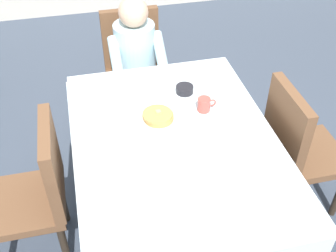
{
  "coord_description": "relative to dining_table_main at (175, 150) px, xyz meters",
  "views": [
    {
      "loc": [
        -0.43,
        -1.66,
        2.27
      ],
      "look_at": [
        -0.03,
        0.05,
        0.79
      ],
      "focal_mm": 44.79,
      "sensor_mm": 36.0,
      "label": 1
    }
  ],
  "objects": [
    {
      "name": "ground_plane",
      "position": [
        0.0,
        0.0,
        -0.65
      ],
      "size": [
        14.0,
        14.0,
        0.0
      ],
      "primitive_type": "plane",
      "color": "#3D4756"
    },
    {
      "name": "dining_table_main",
      "position": [
        0.0,
        0.0,
        0.0
      ],
      "size": [
        1.12,
        1.52,
        0.74
      ],
      "color": "silver",
      "rests_on": "ground"
    },
    {
      "name": "chair_diner",
      "position": [
        -0.04,
        1.17,
        -0.12
      ],
      "size": [
        0.44,
        0.45,
        0.93
      ],
      "rotation": [
        0.0,
        0.0,
        3.14
      ],
      "color": "brown",
      "rests_on": "ground"
    },
    {
      "name": "diner_person",
      "position": [
        -0.04,
        1.01,
        0.02
      ],
      "size": [
        0.4,
        0.43,
        1.12
      ],
      "rotation": [
        0.0,
        0.0,
        3.14
      ],
      "color": "silver",
      "rests_on": "ground"
    },
    {
      "name": "chair_right_side",
      "position": [
        0.77,
        0.0,
        -0.12
      ],
      "size": [
        0.45,
        0.44,
        0.93
      ],
      "rotation": [
        0.0,
        0.0,
        -1.57
      ],
      "color": "brown",
      "rests_on": "ground"
    },
    {
      "name": "chair_left_side",
      "position": [
        -0.77,
        0.0,
        -0.12
      ],
      "size": [
        0.45,
        0.44,
        0.93
      ],
      "rotation": [
        0.0,
        0.0,
        1.57
      ],
      "color": "brown",
      "rests_on": "ground"
    },
    {
      "name": "plate_breakfast",
      "position": [
        -0.06,
        0.16,
        0.1
      ],
      "size": [
        0.28,
        0.28,
        0.02
      ],
      "primitive_type": "cylinder",
      "color": "white",
      "rests_on": "dining_table_main"
    },
    {
      "name": "breakfast_stack",
      "position": [
        -0.06,
        0.16,
        0.13
      ],
      "size": [
        0.18,
        0.18,
        0.06
      ],
      "color": "tan",
      "rests_on": "plate_breakfast"
    },
    {
      "name": "cup_coffee",
      "position": [
        0.23,
        0.2,
        0.13
      ],
      "size": [
        0.11,
        0.08,
        0.08
      ],
      "color": "#B24C42",
      "rests_on": "dining_table_main"
    },
    {
      "name": "bowl_butter",
      "position": [
        0.16,
        0.4,
        0.11
      ],
      "size": [
        0.11,
        0.11,
        0.04
      ],
      "primitive_type": "cylinder",
      "color": "black",
      "rests_on": "dining_table_main"
    },
    {
      "name": "syrup_pitcher",
      "position": [
        -0.28,
        0.33,
        0.13
      ],
      "size": [
        0.08,
        0.08,
        0.07
      ],
      "color": "silver",
      "rests_on": "dining_table_main"
    },
    {
      "name": "fork_left_of_plate",
      "position": [
        -0.25,
        0.14,
        0.09
      ],
      "size": [
        0.02,
        0.18,
        0.0
      ],
      "primitive_type": "cube",
      "rotation": [
        0.0,
        0.0,
        1.58
      ],
      "color": "silver",
      "rests_on": "dining_table_main"
    },
    {
      "name": "knife_right_of_plate",
      "position": [
        0.13,
        0.14,
        0.09
      ],
      "size": [
        0.03,
        0.2,
        0.0
      ],
      "primitive_type": "cube",
      "rotation": [
        0.0,
        0.0,
        1.47
      ],
      "color": "silver",
      "rests_on": "dining_table_main"
    },
    {
      "name": "spoon_near_edge",
      "position": [
        -0.04,
        -0.18,
        0.09
      ],
      "size": [
        0.15,
        0.02,
        0.0
      ],
      "primitive_type": "cube",
      "rotation": [
        0.0,
        0.0,
        0.07
      ],
      "color": "silver",
      "rests_on": "dining_table_main"
    },
    {
      "name": "napkin_folded",
      "position": [
        -0.32,
        -0.01,
        0.09
      ],
      "size": [
        0.17,
        0.13,
        0.01
      ],
      "primitive_type": "cube",
      "rotation": [
        0.0,
        0.0,
        -0.04
      ],
      "color": "white",
      "rests_on": "dining_table_main"
    }
  ]
}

